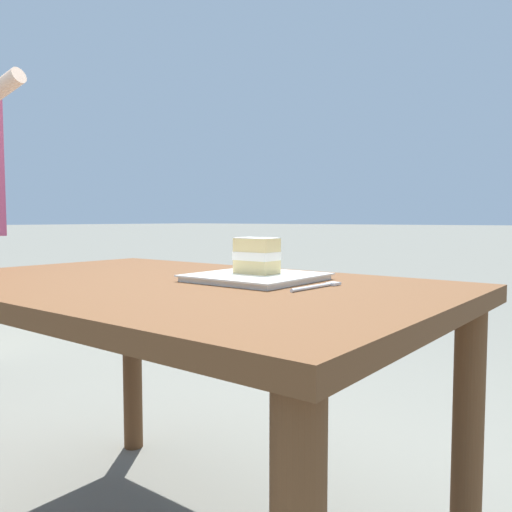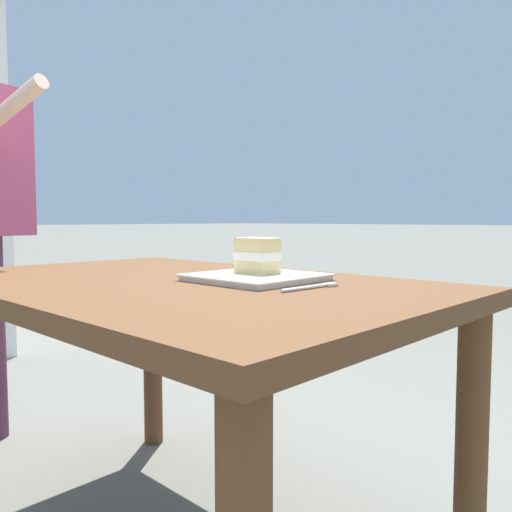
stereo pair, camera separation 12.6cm
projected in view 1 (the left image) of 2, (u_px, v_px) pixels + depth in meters
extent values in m
cylinder|color=brown|center=(132.00, 360.00, 1.94)|extent=(0.07, 0.07, 0.67)
cylinder|color=brown|center=(467.00, 446.00, 1.20)|extent=(0.07, 0.07, 0.67)
cube|color=brown|center=(171.00, 289.00, 1.26)|extent=(1.33, 0.83, 0.04)
cube|color=white|center=(256.00, 278.00, 1.26)|extent=(0.27, 0.27, 0.01)
cube|color=white|center=(256.00, 275.00, 1.26)|extent=(0.28, 0.28, 0.00)
cube|color=#E0C17A|center=(257.00, 267.00, 1.27)|extent=(0.10, 0.06, 0.03)
cube|color=white|center=(257.00, 256.00, 1.27)|extent=(0.10, 0.07, 0.02)
sphere|color=red|center=(257.00, 254.00, 1.31)|extent=(0.02, 0.02, 0.02)
sphere|color=red|center=(274.00, 255.00, 1.28)|extent=(0.01, 0.01, 0.01)
sphere|color=red|center=(274.00, 255.00, 1.28)|extent=(0.01, 0.01, 0.01)
cube|color=#E0C17A|center=(257.00, 245.00, 1.27)|extent=(0.10, 0.06, 0.03)
cube|color=white|center=(257.00, 238.00, 1.27)|extent=(0.10, 0.06, 0.00)
cylinder|color=silver|center=(311.00, 287.00, 1.11)|extent=(0.02, 0.14, 0.01)
cube|color=silver|center=(333.00, 284.00, 1.17)|extent=(0.03, 0.03, 0.01)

